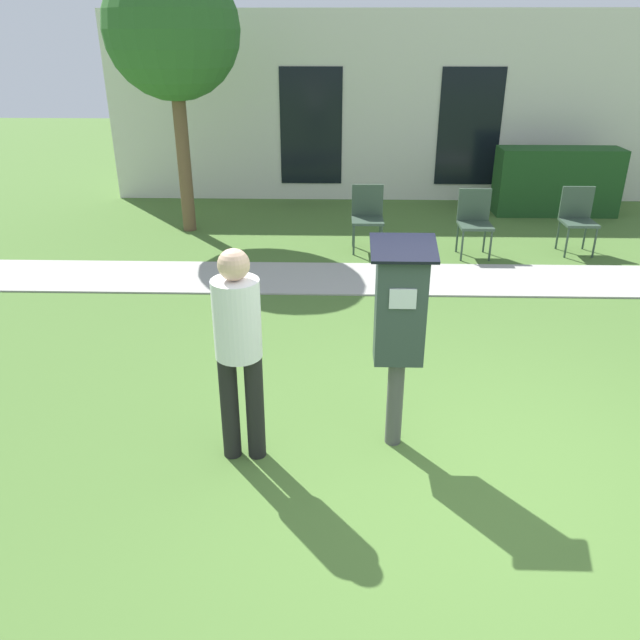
{
  "coord_description": "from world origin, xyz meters",
  "views": [
    {
      "loc": [
        -0.92,
        -3.48,
        2.81
      ],
      "look_at": [
        -1.03,
        0.35,
        1.05
      ],
      "focal_mm": 35.0,
      "sensor_mm": 36.0,
      "label": 1
    }
  ],
  "objects_px": {
    "person_standing": "(238,341)",
    "outdoor_chair_right": "(578,215)",
    "outdoor_chair_middle": "(475,217)",
    "outdoor_chair_left": "(367,213)",
    "parking_meter": "(400,319)"
  },
  "relations": [
    {
      "from": "person_standing",
      "to": "outdoor_chair_right",
      "type": "bearing_deg",
      "value": 71.81
    },
    {
      "from": "person_standing",
      "to": "outdoor_chair_middle",
      "type": "xyz_separation_m",
      "value": [
        2.54,
        4.64,
        -0.4
      ]
    },
    {
      "from": "outdoor_chair_left",
      "to": "person_standing",
      "type": "bearing_deg",
      "value": -107.44
    },
    {
      "from": "outdoor_chair_middle",
      "to": "outdoor_chair_right",
      "type": "relative_size",
      "value": 1.0
    },
    {
      "from": "parking_meter",
      "to": "outdoor_chair_right",
      "type": "bearing_deg",
      "value": 57.96
    },
    {
      "from": "person_standing",
      "to": "outdoor_chair_right",
      "type": "distance_m",
      "value": 6.26
    },
    {
      "from": "outdoor_chair_middle",
      "to": "outdoor_chair_right",
      "type": "height_order",
      "value": "same"
    },
    {
      "from": "outdoor_chair_left",
      "to": "outdoor_chair_middle",
      "type": "distance_m",
      "value": 1.47
    },
    {
      "from": "outdoor_chair_left",
      "to": "outdoor_chair_middle",
      "type": "bearing_deg",
      "value": -13.09
    },
    {
      "from": "outdoor_chair_left",
      "to": "parking_meter",
      "type": "bearing_deg",
      "value": -94.69
    },
    {
      "from": "parking_meter",
      "to": "outdoor_chair_middle",
      "type": "bearing_deg",
      "value": 72.06
    },
    {
      "from": "parking_meter",
      "to": "person_standing",
      "type": "height_order",
      "value": "parking_meter"
    },
    {
      "from": "parking_meter",
      "to": "person_standing",
      "type": "relative_size",
      "value": 1.01
    },
    {
      "from": "person_standing",
      "to": "outdoor_chair_right",
      "type": "xyz_separation_m",
      "value": [
        3.99,
        4.81,
        -0.4
      ]
    },
    {
      "from": "person_standing",
      "to": "outdoor_chair_left",
      "type": "relative_size",
      "value": 1.76
    }
  ]
}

